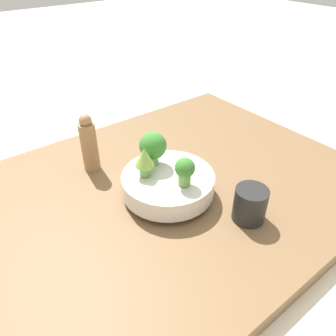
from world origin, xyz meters
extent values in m
plane|color=beige|center=(0.00, 0.00, 0.00)|extent=(6.00, 6.00, 0.00)
cube|color=brown|center=(0.00, 0.00, 0.02)|extent=(0.96, 0.75, 0.04)
cylinder|color=silver|center=(-0.04, -0.03, 0.05)|extent=(0.10, 0.10, 0.01)
cylinder|color=silver|center=(-0.04, -0.03, 0.08)|extent=(0.22, 0.22, 0.05)
cylinder|color=#609347|center=(-0.08, 0.00, 0.12)|extent=(0.02, 0.02, 0.03)
cone|color=#84AD47|center=(-0.08, 0.00, 0.16)|extent=(0.04, 0.04, 0.04)
cylinder|color=#6BA34C|center=(-0.04, 0.03, 0.12)|extent=(0.02, 0.02, 0.03)
sphere|color=#387A2D|center=(-0.04, 0.03, 0.16)|extent=(0.06, 0.06, 0.06)
cylinder|color=#609347|center=(-0.03, -0.08, 0.12)|extent=(0.03, 0.03, 0.03)
sphere|color=#387A2D|center=(-0.03, -0.08, 0.15)|extent=(0.04, 0.04, 0.04)
cylinder|color=black|center=(0.05, -0.20, 0.08)|extent=(0.07, 0.07, 0.08)
cylinder|color=#997047|center=(-0.13, 0.18, 0.11)|extent=(0.04, 0.04, 0.13)
sphere|color=#997047|center=(-0.13, 0.18, 0.19)|extent=(0.03, 0.03, 0.03)
camera|label=1|loc=(-0.41, -0.51, 0.55)|focal=35.00mm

